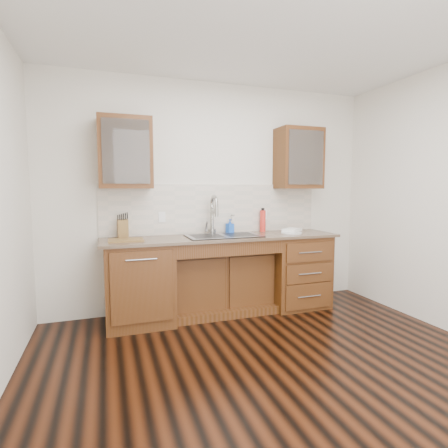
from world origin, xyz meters
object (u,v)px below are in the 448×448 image
object	(u,v)px
knife_block	(123,229)
cutting_board	(126,240)
water_bottle	(263,221)
plate	(291,233)
soap_bottle	(230,226)

from	to	relation	value
knife_block	cutting_board	world-z (taller)	knife_block
water_bottle	plate	xyz separation A→B (m)	(0.25, -0.28, -0.13)
soap_bottle	cutting_board	size ratio (longest dim) A/B	0.48
plate	knife_block	world-z (taller)	knife_block
knife_block	cutting_board	bearing A→B (deg)	-88.26
plate	knife_block	size ratio (longest dim) A/B	1.26
plate	cutting_board	xyz separation A→B (m)	(-1.93, 0.01, 0.00)
water_bottle	knife_block	world-z (taller)	water_bottle
knife_block	plate	bearing A→B (deg)	-9.61
soap_bottle	cutting_board	world-z (taller)	soap_bottle
soap_bottle	knife_block	size ratio (longest dim) A/B	0.86
soap_bottle	water_bottle	size ratio (longest dim) A/B	0.64
soap_bottle	knife_block	distance (m)	1.25
knife_block	soap_bottle	bearing A→B (deg)	-1.91
soap_bottle	cutting_board	xyz separation A→B (m)	(-1.24, -0.26, -0.08)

